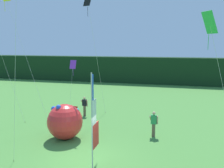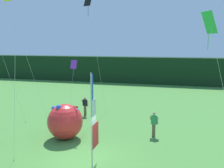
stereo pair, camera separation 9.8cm
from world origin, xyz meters
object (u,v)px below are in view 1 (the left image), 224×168
kite_purple_diamond_2 (73,66)px  kite_green_diamond_4 (211,28)px  person_mid_field (154,123)px  person_near_banner (85,106)px  folding_chair (74,111)px  kite_black_diamond_1 (89,9)px  kite_yellow_diamond_5 (6,0)px  banner_flag (94,122)px  inflatable_balloon (65,122)px

kite_purple_diamond_2 → kite_green_diamond_4: (11.28, -10.22, 2.83)m
person_mid_field → kite_green_diamond_4: 7.22m
person_near_banner → kite_purple_diamond_2: bearing=125.3°
folding_chair → kite_green_diamond_4: kite_green_diamond_4 is taller
kite_black_diamond_1 → kite_green_diamond_4: (7.97, -5.84, -1.84)m
folding_chair → kite_purple_diamond_2: kite_purple_diamond_2 is taller
kite_green_diamond_4 → kite_yellow_diamond_5: size_ratio=0.74×
banner_flag → inflatable_balloon: size_ratio=2.03×
kite_purple_diamond_2 → kite_yellow_diamond_5: 8.74m
kite_purple_diamond_2 → banner_flag: bearing=-62.2°
folding_chair → kite_purple_diamond_2: 5.58m
kite_black_diamond_1 → kite_yellow_diamond_5: (-5.37, -2.32, 0.56)m
person_near_banner → kite_black_diamond_1: 7.72m
banner_flag → kite_purple_diamond_2: bearing=117.8°
inflatable_balloon → kite_black_diamond_1: size_ratio=0.24×
person_mid_field → inflatable_balloon: inflatable_balloon is taller
person_near_banner → kite_green_diamond_4: (8.76, -6.66, 5.79)m
banner_flag → person_mid_field: size_ratio=2.81×
kite_black_diamond_1 → kite_purple_diamond_2: size_ratio=2.16×
banner_flag → person_mid_field: banner_flag is taller
banner_flag → kite_purple_diamond_2: 13.13m
person_mid_field → inflatable_balloon: size_ratio=0.72×
banner_flag → kite_yellow_diamond_5: bearing=149.3°
kite_green_diamond_4 → person_mid_field: bearing=129.2°
folding_chair → kite_yellow_diamond_5: size_ratio=0.09×
person_mid_field → kite_purple_diamond_2: 11.34m
inflatable_balloon → kite_black_diamond_1: bearing=88.0°
banner_flag → kite_purple_diamond_2: banner_flag is taller
kite_purple_diamond_2 → person_mid_field: bearing=-38.8°
kite_green_diamond_4 → kite_yellow_diamond_5: bearing=165.2°
person_mid_field → folding_chair: size_ratio=1.86×
kite_black_diamond_1 → person_mid_field: bearing=-25.4°
inflatable_balloon → kite_yellow_diamond_5: bearing=159.2°
inflatable_balloon → kite_green_diamond_4: size_ratio=0.31×
person_mid_field → kite_yellow_diamond_5: kite_yellow_diamond_5 is taller
kite_green_diamond_4 → kite_purple_diamond_2: bearing=137.8°
person_mid_field → kite_purple_diamond_2: kite_purple_diamond_2 is taller
banner_flag → folding_chair: size_ratio=5.23×
banner_flag → person_near_banner: size_ratio=2.86×
kite_yellow_diamond_5 → kite_black_diamond_1: bearing=23.4°
kite_purple_diamond_2 → kite_yellow_diamond_5: bearing=-107.1°
person_mid_field → person_near_banner: bearing=151.3°
inflatable_balloon → kite_green_diamond_4: 9.94m
inflatable_balloon → kite_purple_diamond_2: size_ratio=0.52×
banner_flag → kite_black_diamond_1: size_ratio=0.49×
person_near_banner → folding_chair: size_ratio=1.83×
banner_flag → folding_chair: bearing=119.8°
person_mid_field → kite_green_diamond_4: (2.74, -3.36, 5.78)m
person_near_banner → person_mid_field: size_ratio=0.98×
banner_flag → person_mid_field: bearing=62.2°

